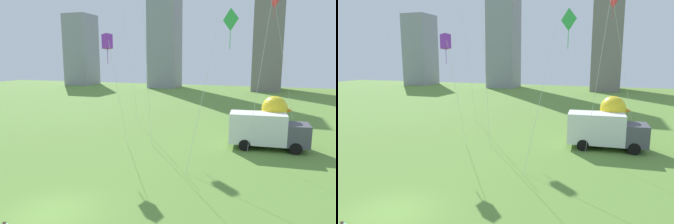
{
  "view_description": "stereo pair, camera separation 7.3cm",
  "coord_description": "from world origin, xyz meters",
  "views": [
    {
      "loc": [
        9.36,
        -10.69,
        7.13
      ],
      "look_at": [
        3.52,
        6.36,
        3.94
      ],
      "focal_mm": 32.68,
      "sensor_mm": 36.0,
      "label": 1
    },
    {
      "loc": [
        9.43,
        -10.67,
        7.13
      ],
      "look_at": [
        3.52,
        6.36,
        3.94
      ],
      "focal_mm": 32.68,
      "sensor_mm": 36.0,
      "label": 2
    }
  ],
  "objects": [
    {
      "name": "kite_green",
      "position": [
        6.7,
        8.1,
        8.98
      ],
      "size": [
        2.83,
        3.46,
        10.01
      ],
      "color": "silver",
      "rests_on": "ground"
    },
    {
      "name": "city_skyline",
      "position": [
        7.44,
        65.51,
        16.66
      ],
      "size": [
        79.27,
        20.39,
        37.63
      ],
      "color": "gray",
      "rests_on": "ground"
    },
    {
      "name": "kite_purple",
      "position": [
        -2.86,
        10.55,
        8.35
      ],
      "size": [
        1.61,
        1.97,
        9.01
      ],
      "color": "silver",
      "rests_on": "ground"
    },
    {
      "name": "box_truck",
      "position": [
        9.09,
        14.13,
        1.45
      ],
      "size": [
        6.13,
        2.68,
        2.85
      ],
      "color": "white",
      "rests_on": "ground"
    },
    {
      "name": "ground_plane",
      "position": [
        0.0,
        0.0,
        0.0
      ],
      "size": [
        140.0,
        140.0,
        0.0
      ],
      "primitive_type": "plane",
      "color": "olive"
    },
    {
      "name": "giant_inflatable_duck",
      "position": [
        8.79,
        15.74,
        1.73
      ],
      "size": [
        4.9,
        3.14,
        4.06
      ],
      "color": "yellow",
      "rests_on": "ground"
    },
    {
      "name": "kite_red",
      "position": [
        9.24,
        23.87,
        12.23
      ],
      "size": [
        3.05,
        3.19,
        13.52
      ],
      "color": "silver",
      "rests_on": "ground"
    }
  ]
}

